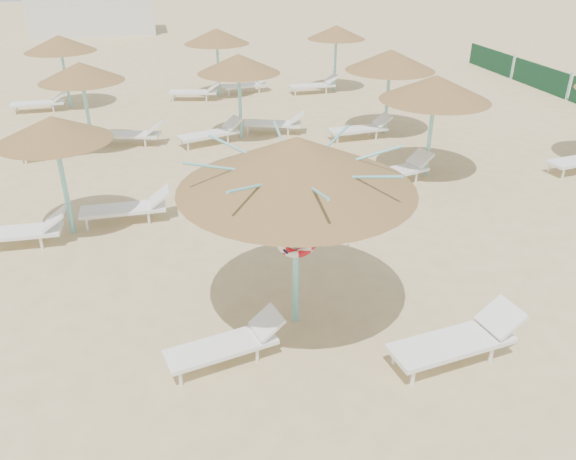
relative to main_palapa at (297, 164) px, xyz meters
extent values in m
plane|color=#CEB67D|center=(0.15, -0.04, -2.84)|extent=(120.00, 120.00, 0.00)
cylinder|color=#76CBCC|center=(0.00, 0.00, -1.48)|extent=(0.11, 0.11, 2.73)
cone|color=brown|center=(0.00, 0.00, 0.01)|extent=(3.64, 3.64, 0.82)
cylinder|color=#76CBCC|center=(0.00, 0.00, -0.26)|extent=(0.20, 0.20, 0.12)
cylinder|color=#76CBCC|center=(0.84, 0.00, -0.03)|extent=(1.64, 0.04, 0.41)
cylinder|color=#76CBCC|center=(0.59, 0.59, -0.03)|extent=(1.19, 1.19, 0.41)
cylinder|color=#76CBCC|center=(0.00, 0.84, -0.03)|extent=(0.04, 1.64, 0.41)
cylinder|color=#76CBCC|center=(-0.59, 0.59, -0.03)|extent=(1.19, 1.19, 0.41)
cylinder|color=#76CBCC|center=(-0.84, 0.00, -0.03)|extent=(1.64, 0.04, 0.41)
cylinder|color=#76CBCC|center=(-0.59, -0.59, -0.03)|extent=(1.19, 1.19, 0.41)
cylinder|color=#76CBCC|center=(0.00, -0.84, -0.03)|extent=(0.04, 1.64, 0.41)
cylinder|color=#76CBCC|center=(0.59, -0.59, -0.03)|extent=(1.19, 1.19, 0.41)
torus|color=red|center=(0.00, -0.10, -1.19)|extent=(0.70, 0.15, 0.70)
cylinder|color=white|center=(-2.00, -1.17, -2.72)|extent=(0.05, 0.05, 0.25)
cylinder|color=white|center=(-2.10, -0.74, -2.72)|extent=(0.05, 0.05, 0.25)
cylinder|color=white|center=(-0.82, -0.90, -2.72)|extent=(0.05, 0.05, 0.25)
cylinder|color=white|center=(-0.92, -0.46, -2.72)|extent=(0.05, 0.05, 0.25)
cube|color=white|center=(-1.35, -0.79, -2.55)|extent=(1.78, 0.93, 0.07)
cube|color=white|center=(-0.61, -0.62, -2.34)|extent=(0.55, 0.62, 0.33)
cylinder|color=white|center=(1.30, -1.91, -2.70)|extent=(0.06, 0.06, 0.29)
cylinder|color=white|center=(1.22, -1.40, -2.70)|extent=(0.06, 0.06, 0.29)
cylinder|color=white|center=(2.68, -1.70, -2.70)|extent=(0.06, 0.06, 0.29)
cylinder|color=white|center=(2.60, -1.18, -2.70)|extent=(0.06, 0.06, 0.29)
cube|color=white|center=(2.08, -1.53, -2.51)|extent=(2.05, 0.94, 0.08)
cube|color=white|center=(2.95, -1.39, -2.26)|extent=(0.59, 0.69, 0.38)
cylinder|color=#76CBCC|center=(-4.08, 4.24, -1.69)|extent=(0.11, 0.11, 2.30)
cone|color=brown|center=(-4.08, 4.24, -0.46)|extent=(2.32, 2.32, 0.52)
cylinder|color=#76CBCC|center=(-4.08, 4.24, -0.69)|extent=(0.20, 0.20, 0.12)
cylinder|color=white|center=(-4.63, 3.58, -2.70)|extent=(0.06, 0.06, 0.28)
cylinder|color=white|center=(-4.63, 4.08, -2.70)|extent=(0.06, 0.06, 0.28)
cube|color=white|center=(-5.18, 3.84, -2.52)|extent=(1.91, 0.64, 0.08)
cube|color=white|center=(-4.33, 3.83, -2.28)|extent=(0.49, 0.60, 0.36)
cylinder|color=white|center=(-3.78, 4.28, -2.70)|extent=(0.06, 0.06, 0.28)
cylinder|color=white|center=(-3.78, 4.78, -2.70)|extent=(0.06, 0.06, 0.28)
cylinder|color=white|center=(-2.43, 4.29, -2.70)|extent=(0.06, 0.06, 0.28)
cylinder|color=white|center=(-2.43, 4.79, -2.70)|extent=(0.06, 0.06, 0.28)
cube|color=white|center=(-2.98, 4.54, -2.52)|extent=(1.91, 0.64, 0.08)
cube|color=white|center=(-2.13, 4.55, -2.28)|extent=(0.49, 0.60, 0.36)
cylinder|color=#76CBCC|center=(-4.09, 9.86, -1.69)|extent=(0.11, 0.11, 2.30)
cone|color=brown|center=(-4.09, 9.86, -0.46)|extent=(2.46, 2.46, 0.55)
cylinder|color=#76CBCC|center=(-4.09, 9.86, -0.69)|extent=(0.20, 0.20, 0.12)
cylinder|color=white|center=(-5.90, 9.02, -2.70)|extent=(0.06, 0.06, 0.28)
cylinder|color=white|center=(-6.03, 9.50, -2.70)|extent=(0.06, 0.06, 0.28)
cylinder|color=white|center=(-4.60, 9.36, -2.70)|extent=(0.06, 0.06, 0.28)
cylinder|color=white|center=(-4.72, 9.84, -2.70)|extent=(0.06, 0.06, 0.28)
cube|color=white|center=(-5.19, 9.46, -2.52)|extent=(1.99, 1.08, 0.08)
cube|color=white|center=(-4.37, 9.68, -2.28)|extent=(0.62, 0.70, 0.36)
cylinder|color=white|center=(-3.83, 10.12, -2.70)|extent=(0.06, 0.06, 0.28)
cylinder|color=white|center=(-3.70, 10.61, -2.70)|extent=(0.06, 0.06, 0.28)
cylinder|color=white|center=(-2.52, 9.78, -2.70)|extent=(0.06, 0.06, 0.28)
cylinder|color=white|center=(-2.40, 10.27, -2.70)|extent=(0.06, 0.06, 0.28)
cube|color=white|center=(-2.99, 10.16, -2.52)|extent=(1.99, 1.08, 0.08)
cube|color=white|center=(-2.17, 9.95, -2.28)|extent=(0.62, 0.70, 0.36)
cylinder|color=#76CBCC|center=(-5.36, 15.24, -1.69)|extent=(0.11, 0.11, 2.30)
cone|color=brown|center=(-5.36, 15.24, -0.45)|extent=(2.59, 2.59, 0.58)
cylinder|color=#76CBCC|center=(-5.36, 15.24, -0.69)|extent=(0.20, 0.20, 0.12)
cylinder|color=white|center=(-7.25, 14.55, -2.70)|extent=(0.06, 0.06, 0.28)
cylinder|color=white|center=(-7.27, 15.05, -2.70)|extent=(0.06, 0.06, 0.28)
cylinder|color=white|center=(-5.90, 14.61, -2.70)|extent=(0.06, 0.06, 0.28)
cylinder|color=white|center=(-5.92, 15.11, -2.70)|extent=(0.06, 0.06, 0.28)
cube|color=white|center=(-6.46, 14.84, -2.52)|extent=(1.93, 0.71, 0.08)
cube|color=white|center=(-5.61, 14.88, -2.28)|extent=(0.51, 0.62, 0.36)
cylinder|color=#76CBCC|center=(0.55, 10.04, -1.69)|extent=(0.11, 0.11, 2.30)
cone|color=brown|center=(0.55, 10.04, -0.45)|extent=(2.58, 2.58, 0.58)
cylinder|color=#76CBCC|center=(0.55, 10.04, -0.69)|extent=(0.20, 0.20, 0.12)
cylinder|color=white|center=(-1.23, 9.15, -2.70)|extent=(0.06, 0.06, 0.28)
cylinder|color=white|center=(-1.39, 9.63, -2.70)|extent=(0.06, 0.06, 0.28)
cylinder|color=white|center=(0.05, 9.57, -2.70)|extent=(0.06, 0.06, 0.28)
cylinder|color=white|center=(-0.11, 10.05, -2.70)|extent=(0.06, 0.06, 0.28)
cube|color=white|center=(-0.55, 9.64, -2.52)|extent=(2.00, 1.18, 0.08)
cube|color=white|center=(0.26, 9.90, -2.28)|extent=(0.65, 0.72, 0.36)
cylinder|color=white|center=(0.81, 10.35, -2.70)|extent=(0.06, 0.06, 0.28)
cylinder|color=white|center=(0.97, 10.83, -2.70)|extent=(0.06, 0.06, 0.28)
cylinder|color=white|center=(2.09, 9.93, -2.70)|extent=(0.06, 0.06, 0.28)
cylinder|color=white|center=(2.25, 10.41, -2.70)|extent=(0.06, 0.06, 0.28)
cube|color=white|center=(1.65, 10.34, -2.52)|extent=(2.00, 1.18, 0.08)
cube|color=white|center=(2.46, 10.08, -2.28)|extent=(0.65, 0.72, 0.36)
cylinder|color=#76CBCC|center=(0.48, 15.69, -1.69)|extent=(0.11, 0.11, 2.30)
cone|color=brown|center=(0.48, 15.69, -0.45)|extent=(2.60, 2.60, 0.58)
cylinder|color=#76CBCC|center=(0.48, 15.69, -0.69)|extent=(0.20, 0.20, 0.12)
cylinder|color=white|center=(-1.45, 15.22, -2.70)|extent=(0.06, 0.06, 0.28)
cylinder|color=white|center=(-1.35, 15.71, -2.70)|extent=(0.06, 0.06, 0.28)
cylinder|color=white|center=(-0.14, 14.93, -2.70)|extent=(0.06, 0.06, 0.28)
cylinder|color=white|center=(-0.03, 15.42, -2.70)|extent=(0.06, 0.06, 0.28)
cube|color=white|center=(-0.62, 15.29, -2.52)|extent=(1.99, 1.01, 0.08)
cube|color=white|center=(0.21, 15.11, -2.28)|extent=(0.60, 0.69, 0.36)
cylinder|color=white|center=(0.85, 15.58, -2.70)|extent=(0.06, 0.06, 0.28)
cylinder|color=white|center=(0.75, 16.06, -2.70)|extent=(0.06, 0.06, 0.28)
cylinder|color=white|center=(2.17, 15.87, -2.70)|extent=(0.06, 0.06, 0.28)
cylinder|color=white|center=(2.06, 16.35, -2.70)|extent=(0.06, 0.06, 0.28)
cube|color=white|center=(1.58, 15.99, -2.52)|extent=(1.99, 1.01, 0.08)
cube|color=white|center=(2.41, 16.17, -2.28)|extent=(0.60, 0.69, 0.36)
cylinder|color=#76CBCC|center=(5.05, 5.73, -1.69)|extent=(0.11, 0.11, 2.30)
cone|color=brown|center=(5.05, 5.73, -0.44)|extent=(2.88, 2.88, 0.65)
cylinder|color=#76CBCC|center=(5.05, 5.73, -0.69)|extent=(0.20, 0.20, 0.12)
cylinder|color=white|center=(3.26, 4.86, -2.70)|extent=(0.06, 0.06, 0.28)
cylinder|color=white|center=(3.12, 5.34, -2.70)|extent=(0.06, 0.06, 0.28)
cylinder|color=white|center=(4.55, 5.24, -2.70)|extent=(0.06, 0.06, 0.28)
cylinder|color=white|center=(4.41, 5.72, -2.70)|extent=(0.06, 0.06, 0.28)
cube|color=white|center=(3.95, 5.33, -2.52)|extent=(2.00, 1.13, 0.08)
cube|color=white|center=(4.77, 5.57, -2.28)|extent=(0.64, 0.71, 0.36)
cylinder|color=#76CBCC|center=(5.33, 9.51, -1.69)|extent=(0.11, 0.11, 2.30)
cone|color=brown|center=(5.33, 9.51, -0.44)|extent=(2.87, 2.87, 0.64)
cylinder|color=#76CBCC|center=(5.33, 9.51, -0.69)|extent=(0.20, 0.20, 0.12)
cylinder|color=white|center=(3.45, 8.80, -2.70)|extent=(0.06, 0.06, 0.28)
cylinder|color=white|center=(3.41, 9.29, -2.70)|extent=(0.06, 0.06, 0.28)
cylinder|color=white|center=(4.80, 8.90, -2.70)|extent=(0.06, 0.06, 0.28)
cylinder|color=white|center=(4.76, 9.40, -2.70)|extent=(0.06, 0.06, 0.28)
cube|color=white|center=(4.23, 9.11, -2.52)|extent=(1.94, 0.77, 0.08)
cube|color=white|center=(5.08, 9.17, -2.28)|extent=(0.53, 0.64, 0.36)
cylinder|color=#76CBCC|center=(5.44, 15.72, -1.69)|extent=(0.11, 0.11, 2.30)
cone|color=brown|center=(5.44, 15.72, -0.46)|extent=(2.41, 2.41, 0.54)
cylinder|color=#76CBCC|center=(5.44, 15.72, -0.69)|extent=(0.20, 0.20, 0.12)
cylinder|color=white|center=(3.55, 15.04, -2.70)|extent=(0.06, 0.06, 0.28)
cylinder|color=white|center=(3.53, 15.54, -2.70)|extent=(0.06, 0.06, 0.28)
cylinder|color=white|center=(4.90, 15.09, -2.70)|extent=(0.06, 0.06, 0.28)
cylinder|color=white|center=(4.88, 15.59, -2.70)|extent=(0.06, 0.06, 0.28)
cube|color=white|center=(4.34, 15.32, -2.52)|extent=(1.92, 0.70, 0.08)
cube|color=white|center=(5.19, 15.36, -2.28)|extent=(0.51, 0.62, 0.36)
cylinder|color=white|center=(8.57, 4.64, -2.70)|extent=(0.06, 0.06, 0.28)
cylinder|color=white|center=(8.50, 5.13, -2.70)|extent=(0.06, 0.06, 0.28)
cube|color=silver|center=(-5.85, 34.96, -1.34)|extent=(8.00, 4.00, 3.00)
cube|color=#194C26|center=(14.15, 13.96, -2.34)|extent=(0.08, 3.80, 1.00)
cylinder|color=#76CBCC|center=(14.15, 12.06, -2.29)|extent=(0.08, 0.08, 1.10)
cube|color=#194C26|center=(14.15, 17.96, -2.34)|extent=(0.08, 3.80, 1.00)
cylinder|color=#76CBCC|center=(14.15, 16.06, -2.29)|extent=(0.08, 0.08, 1.10)
camera|label=1|loc=(-1.83, -7.59, 2.96)|focal=35.00mm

